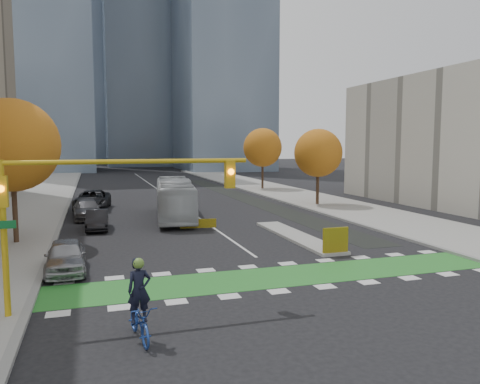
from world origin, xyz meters
TOP-DOWN VIEW (x-y plane):
  - ground at (0.00, 0.00)m, footprint 300.00×300.00m
  - sidewalk_west at (-13.50, 20.00)m, footprint 7.00×120.00m
  - sidewalk_east at (13.50, 20.00)m, footprint 7.00×120.00m
  - curb_west at (-10.00, 20.00)m, footprint 0.30×120.00m
  - curb_east at (10.00, 20.00)m, footprint 0.30×120.00m
  - bike_crossing at (0.00, 1.50)m, footprint 20.00×3.00m
  - centre_line at (0.00, 40.00)m, footprint 0.15×70.00m
  - bike_lane_paint at (7.50, 30.00)m, footprint 2.50×50.00m
  - median_island at (4.00, 9.00)m, footprint 1.60×10.00m
  - hazard_board at (4.00, 4.20)m, footprint 1.40×0.12m
  - tower_ne at (20.00, 85.00)m, footprint 18.00×24.00m
  - tower_far at (-4.00, 140.00)m, footprint 26.00×26.00m
  - tree_west at (-12.00, 12.00)m, footprint 5.20×5.20m
  - tree_east_near at (12.00, 22.00)m, footprint 4.40×4.40m
  - tree_east_far at (12.50, 38.00)m, footprint 4.80×4.80m
  - traffic_signal_west at (-7.93, -0.51)m, footprint 8.53×0.56m
  - cyclist at (-6.57, -3.34)m, footprint 1.03×2.19m
  - bus at (-1.84, 18.46)m, footprint 3.92×11.24m
  - parked_car_a at (-9.00, 5.00)m, footprint 1.80×4.29m
  - parked_car_b at (-7.55, 15.44)m, footprint 1.55×4.06m
  - parked_car_c at (-8.26, 20.44)m, footprint 2.34×5.09m
  - parked_car_d at (-7.84, 25.44)m, footprint 3.42×6.30m

SIDE VIEW (x-z plane):
  - ground at x=0.00m, z-range 0.00..0.00m
  - centre_line at x=0.00m, z-range 0.00..0.01m
  - bike_lane_paint at x=7.50m, z-range 0.00..0.01m
  - bike_crossing at x=0.00m, z-range 0.00..0.01m
  - sidewalk_west at x=-13.50m, z-range 0.00..0.15m
  - sidewalk_east at x=13.50m, z-range 0.00..0.15m
  - curb_west at x=-10.00m, z-range -0.01..0.15m
  - curb_east at x=10.00m, z-range -0.01..0.15m
  - median_island at x=4.00m, z-range 0.00..0.16m
  - parked_car_b at x=-7.55m, z-range 0.00..1.32m
  - parked_car_c at x=-8.26m, z-range 0.00..1.44m
  - parked_car_a at x=-9.00m, z-range 0.00..1.45m
  - hazard_board at x=4.00m, z-range 0.15..1.45m
  - cyclist at x=-6.57m, z-range -0.41..2.03m
  - parked_car_d at x=-7.84m, z-range 0.00..1.68m
  - bus at x=-1.84m, z-range 0.00..3.07m
  - traffic_signal_west at x=-7.93m, z-range 1.43..6.63m
  - tree_east_near at x=12.00m, z-range 1.33..8.40m
  - tree_east_far at x=12.50m, z-range 1.42..9.07m
  - tree_west at x=-12.00m, z-range 1.50..9.73m
  - tower_ne at x=20.00m, z-range 0.00..60.00m
  - tower_far at x=-4.00m, z-range 0.00..80.00m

